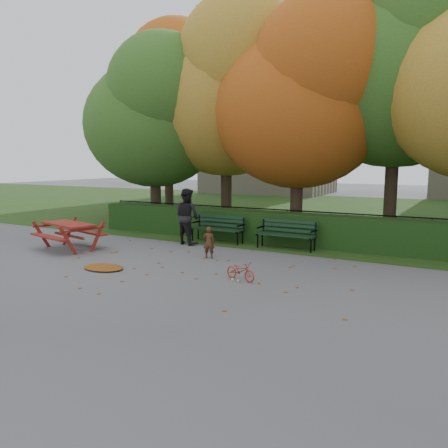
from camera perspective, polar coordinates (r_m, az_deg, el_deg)
The scene contains 18 objects.
ground at distance 10.79m, azimuth -4.40°, elevation -6.08°, with size 90.00×90.00×0.00m, color slate.
grass_strip at distance 23.60m, azimuth 14.54°, elevation 1.47°, with size 90.00×90.00×0.00m, color #183511.
building_left at distance 38.05m, azimuth 5.98°, elevation 15.44°, with size 10.00×7.00×15.00m, color tan.
hedge at distance 14.59m, azimuth 5.29°, elevation -0.35°, with size 13.00×0.90×1.00m, color black.
iron_fence at distance 15.32m, azimuth 6.48°, elevation 0.18°, with size 14.00×0.04×1.02m.
tree_a at distance 18.11m, azimuth -8.78°, elevation 13.99°, with size 5.88×5.60×7.48m.
tree_b at distance 17.73m, azimuth 0.97°, elevation 17.09°, with size 6.72×6.40×8.79m.
tree_c at distance 15.65m, azimuth 10.65°, elevation 16.01°, with size 6.30×6.00×8.00m.
tree_d at distance 16.42m, azimuth 23.00°, elevation 19.24°, with size 7.14×6.80×9.58m.
tree_f at distance 22.32m, azimuth -7.02°, elevation 15.94°, with size 6.93×6.60×9.19m.
bench_left at distance 14.46m, azimuth -0.71°, elevation -0.31°, with size 1.80×0.57×0.88m.
bench_right at distance 13.45m, azimuth 8.22°, elevation -1.04°, with size 1.80×0.57×0.88m.
picnic_table at distance 14.04m, azimuth -19.64°, elevation -0.61°, with size 2.18×1.90×0.92m.
leaf_pile at distance 11.32m, azimuth -15.45°, elevation -5.48°, with size 1.09×0.76×0.08m, color #662C14.
leaf_scatter at distance 11.03m, azimuth -3.55°, elevation -5.72°, with size 9.00×5.70×0.01m, color #662C14, non-canonical shape.
child at distance 12.05m, azimuth -1.99°, elevation -2.41°, with size 0.32×0.21×0.88m, color #472816.
adult at distance 14.10m, azimuth -4.86°, elevation 1.01°, with size 0.88×0.68×1.80m, color black.
bicycle at distance 9.87m, azimuth 2.17°, elevation -6.13°, with size 0.29×0.82×0.43m, color #AC270F.
Camera 1 is at (5.75, -8.74, 2.65)m, focal length 35.00 mm.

